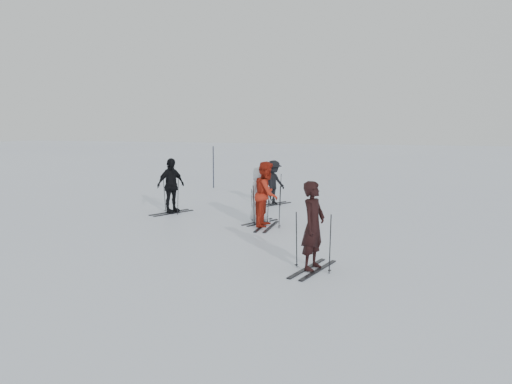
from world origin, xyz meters
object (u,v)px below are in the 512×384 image
Objects in this scene: skier_uphill_far at (273,183)px; piste_marker at (213,167)px; skier_red at (267,195)px; skier_near_dark at (313,227)px; skier_uphill_left at (171,186)px; skier_grey at (260,195)px.

piste_marker is (-4.11, 4.02, 0.17)m from skier_uphill_far.
piste_marker reaches higher than skier_red.
skier_uphill_far is at bearing -44.37° from piste_marker.
skier_near_dark is 1.00× the size of skier_uphill_left.
skier_grey is 1.04× the size of skier_uphill_far.
skier_near_dark is 0.94× the size of piste_marker.
piste_marker reaches higher than skier_uphill_far.
skier_red is at bearing -81.83° from skier_uphill_left.
skier_near_dark is 0.97× the size of skier_red.
piste_marker is at bearing 45.41° from skier_near_dark.
skier_grey reaches higher than skier_uphill_far.
skier_uphill_left is (-6.10, 5.43, -0.00)m from skier_near_dark.
skier_uphill_left is (-3.91, 1.33, -0.03)m from skier_red.
skier_uphill_left is at bearing 102.47° from skier_grey.
skier_red is 1.04× the size of skier_uphill_left.
skier_red is 1.12× the size of skier_grey.
piste_marker is at bearing 29.60° from skier_red.
skier_uphill_left is at bearing 162.47° from skier_uphill_far.
skier_near_dark is at bearing -126.96° from skier_grey.
skier_red reaches higher than skier_near_dark.
skier_red reaches higher than skier_uphill_left.
piste_marker is (-1.08, 6.85, 0.06)m from skier_uphill_left.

